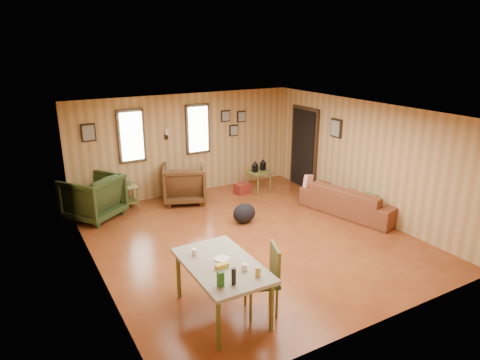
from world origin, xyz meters
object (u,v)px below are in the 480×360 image
object	(u,v)px
recliner_green	(93,195)
side_table	(259,170)
dining_table	(222,268)
sofa	(351,195)
recliner_brown	(184,182)
end_table	(125,193)

from	to	relation	value
recliner_green	side_table	world-z (taller)	recliner_green
dining_table	sofa	bearing A→B (deg)	24.39
sofa	dining_table	size ratio (longest dim) A/B	1.43
sofa	recliner_brown	xyz separation A→B (m)	(-2.81, 2.45, 0.07)
recliner_brown	recliner_green	distance (m)	2.02
recliner_brown	side_table	distance (m)	1.88
recliner_brown	recliner_green	size ratio (longest dim) A/B	0.95
recliner_green	side_table	distance (m)	3.90
recliner_green	dining_table	xyz separation A→B (m)	(0.81, -4.27, 0.18)
sofa	recliner_brown	world-z (taller)	recliner_brown
sofa	recliner_green	xyz separation A→B (m)	(-4.83, 2.48, 0.09)
sofa	recliner_green	distance (m)	5.43
recliner_brown	end_table	world-z (taller)	recliner_brown
recliner_brown	dining_table	size ratio (longest dim) A/B	0.65
sofa	end_table	size ratio (longest dim) A/B	3.35
end_table	side_table	xyz separation A→B (m)	(3.17, -0.49, 0.19)
recliner_brown	dining_table	bearing A→B (deg)	95.53
recliner_green	end_table	xyz separation A→B (m)	(0.73, 0.22, -0.15)
recliner_brown	end_table	bearing A→B (deg)	10.45
end_table	recliner_green	bearing A→B (deg)	-163.22
dining_table	side_table	bearing A→B (deg)	52.77
sofa	recliner_green	bearing A→B (deg)	48.14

